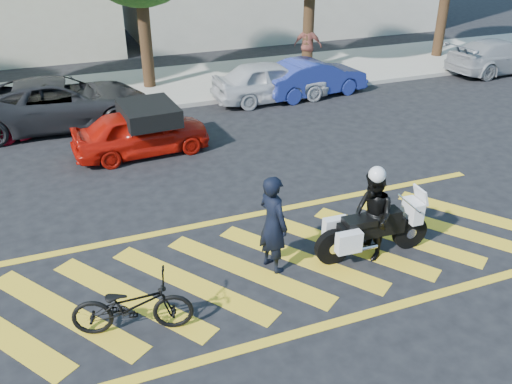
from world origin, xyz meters
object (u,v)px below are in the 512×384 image
object	(u,v)px
parked_far_right	(498,56)
parked_right	(313,78)
parked_mid_right	(271,81)
parked_mid_left	(61,103)
officer_bike	(273,224)
red_convertible	(141,132)
bicycle	(132,305)
police_motorcycle	(371,230)
officer_moto	(372,216)

from	to	relation	value
parked_far_right	parked_right	bearing A→B (deg)	86.09
parked_mid_right	parked_right	world-z (taller)	parked_mid_right
parked_mid_left	officer_bike	bearing A→B (deg)	-158.93
parked_mid_left	parked_right	distance (m)	8.65
red_convertible	bicycle	bearing A→B (deg)	164.50
police_motorcycle	red_convertible	world-z (taller)	red_convertible
police_motorcycle	parked_right	size ratio (longest dim) A/B	0.61
parked_mid_right	parked_far_right	bearing A→B (deg)	-90.86
police_motorcycle	parked_mid_right	world-z (taller)	parked_mid_right
red_convertible	parked_mid_right	world-z (taller)	parked_mid_right
officer_bike	police_motorcycle	size ratio (longest dim) A/B	0.80
officer_bike	bicycle	bearing A→B (deg)	90.17
police_motorcycle	red_convertible	xyz separation A→B (m)	(-3.19, 6.58, 0.05)
parked_right	parked_far_right	distance (m)	8.45
parked_mid_right	officer_bike	bearing A→B (deg)	156.61
parked_right	parked_far_right	world-z (taller)	parked_far_right
officer_moto	parked_mid_left	world-z (taller)	officer_moto
officer_bike	red_convertible	distance (m)	6.40
officer_bike	red_convertible	world-z (taller)	officer_bike
parked_mid_right	bicycle	bearing A→B (deg)	145.91
officer_bike	bicycle	world-z (taller)	officer_bike
bicycle	parked_far_right	world-z (taller)	parked_far_right
officer_bike	red_convertible	xyz separation A→B (m)	(-1.26, 6.27, -0.33)
bicycle	officer_moto	xyz separation A→B (m)	(4.65, 0.47, 0.38)
officer_moto	red_convertible	world-z (taller)	officer_moto
red_convertible	parked_mid_right	xyz separation A→B (m)	(5.10, 3.01, 0.07)
red_convertible	parked_mid_right	bearing A→B (deg)	-63.12
parked_right	parked_far_right	xyz separation A→B (m)	(8.45, 0.00, 0.02)
officer_bike	police_motorcycle	distance (m)	1.99
bicycle	parked_right	distance (m)	13.00
bicycle	red_convertible	xyz separation A→B (m)	(1.48, 7.05, 0.13)
parked_mid_right	parked_far_right	distance (m)	10.10
bicycle	parked_mid_left	xyz separation A→B (m)	(-0.41, 10.05, 0.25)
bicycle	parked_mid_right	distance (m)	12.02
parked_right	bicycle	bearing A→B (deg)	133.80
officer_bike	police_motorcycle	xyz separation A→B (m)	(1.93, -0.31, -0.39)
bicycle	red_convertible	distance (m)	7.20
officer_bike	parked_right	bearing A→B (deg)	-46.39
officer_moto	parked_mid_right	bearing A→B (deg)	171.16
parked_mid_left	parked_mid_right	size ratio (longest dim) A/B	1.32
bicycle	parked_far_right	size ratio (longest dim) A/B	0.41
bicycle	parked_right	bearing A→B (deg)	-25.10
police_motorcycle	officer_moto	bearing A→B (deg)	-171.31
officer_moto	red_convertible	distance (m)	7.31
officer_bike	red_convertible	bearing A→B (deg)	-4.40
officer_bike	police_motorcycle	bearing A→B (deg)	-114.88
police_motorcycle	parked_mid_left	bearing A→B (deg)	120.49
parked_mid_left	bicycle	bearing A→B (deg)	-175.35
parked_mid_left	officer_moto	bearing A→B (deg)	-149.84
officer_moto	parked_far_right	size ratio (longest dim) A/B	0.38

